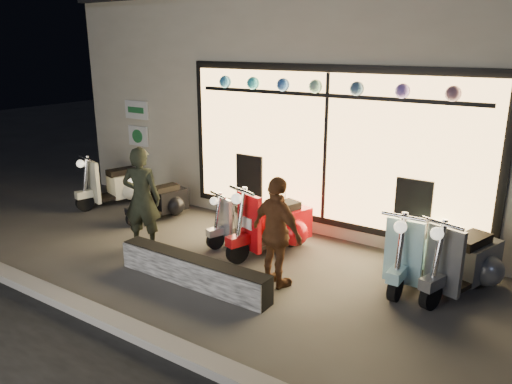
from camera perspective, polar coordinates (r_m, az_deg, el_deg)
ground at (r=7.57m, az=-4.59°, el=-8.33°), size 40.00×40.00×0.00m
kerb at (r=6.29m, az=-16.31°, el=-13.95°), size 40.00×0.25×0.12m
shop_building at (r=11.24m, az=11.38°, el=10.78°), size 10.20×6.23×4.20m
graffiti_barrier at (r=6.97m, az=-7.18°, el=-8.93°), size 2.42×0.28×0.40m
scooter_silver at (r=8.32m, az=-0.87°, el=-3.30°), size 0.70×1.21×0.88m
scooter_red at (r=7.92m, az=2.55°, el=-3.67°), size 0.80×1.54×1.10m
scooter_black at (r=9.54m, az=-10.47°, el=-0.89°), size 0.58×1.26×0.90m
scooter_cream at (r=10.59m, az=-15.28°, el=0.87°), size 0.74×1.46×1.04m
scooter_blue at (r=7.35m, az=17.82°, el=-6.18°), size 0.49×1.52×1.10m
scooter_grey at (r=7.22m, az=22.93°, el=-7.17°), size 0.79×1.52×1.09m
man at (r=8.09m, az=-12.92°, el=-0.73°), size 0.72×0.61×1.67m
woman at (r=6.67m, az=2.43°, el=-4.68°), size 0.97×0.62×1.54m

